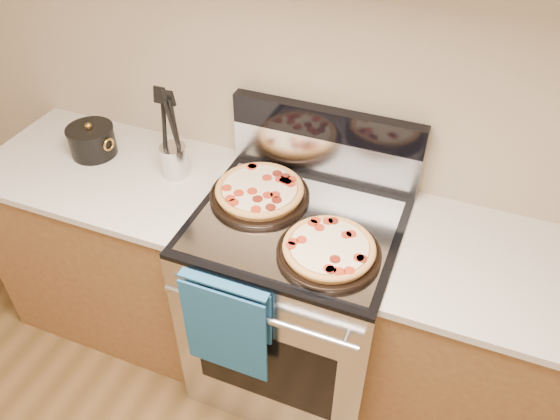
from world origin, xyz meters
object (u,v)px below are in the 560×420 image
at_px(pepperoni_pizza_front, 329,250).
at_px(utensil_crock, 174,161).
at_px(range_body, 295,304).
at_px(pepperoni_pizza_back, 260,192).
at_px(saucepan, 92,142).

xyz_separation_m(pepperoni_pizza_front, utensil_crock, (-0.73, 0.23, 0.03)).
distance_m(pepperoni_pizza_front, utensil_crock, 0.76).
relative_size(range_body, utensil_crock, 6.69).
bearing_deg(pepperoni_pizza_back, range_body, -21.25).
xyz_separation_m(range_body, pepperoni_pizza_back, (-0.18, 0.07, 0.50)).
height_order(pepperoni_pizza_front, utensil_crock, utensil_crock).
height_order(pepperoni_pizza_back, saucepan, saucepan).
xyz_separation_m(utensil_crock, saucepan, (-0.40, 0.00, -0.01)).
bearing_deg(range_body, saucepan, 174.06).
relative_size(range_body, pepperoni_pizza_front, 2.54).
relative_size(pepperoni_pizza_back, pepperoni_pizza_front, 1.07).
distance_m(utensil_crock, saucepan, 0.40).
bearing_deg(pepperoni_pizza_front, pepperoni_pizza_back, 149.74).
height_order(pepperoni_pizza_front, saucepan, saucepan).
distance_m(range_body, pepperoni_pizza_front, 0.54).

